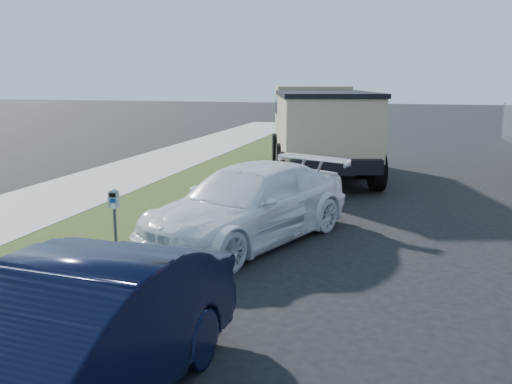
% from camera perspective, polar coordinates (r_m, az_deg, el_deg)
% --- Properties ---
extents(ground, '(120.00, 120.00, 0.00)m').
position_cam_1_polar(ground, '(8.82, 7.16, -8.17)').
color(ground, black).
rests_on(ground, ground).
extents(streetside, '(6.12, 50.00, 0.15)m').
position_cam_1_polar(streetside, '(12.55, -17.44, -2.23)').
color(streetside, '#989890').
rests_on(streetside, ground).
extents(parking_meter, '(0.18, 0.14, 1.17)m').
position_cam_1_polar(parking_meter, '(8.99, -14.70, -1.70)').
color(parking_meter, '#3F4247').
rests_on(parking_meter, ground).
extents(white_wagon, '(3.68, 5.25, 1.41)m').
position_cam_1_polar(white_wagon, '(10.17, -0.51, -1.22)').
color(white_wagon, white).
rests_on(white_wagon, ground).
extents(navy_sedan, '(1.79, 4.43, 1.43)m').
position_cam_1_polar(navy_sedan, '(5.10, -19.68, -15.61)').
color(navy_sedan, black).
rests_on(navy_sedan, ground).
extents(dump_truck, '(4.40, 7.43, 2.74)m').
position_cam_1_polar(dump_truck, '(17.52, 6.68, 7.00)').
color(dump_truck, black).
rests_on(dump_truck, ground).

